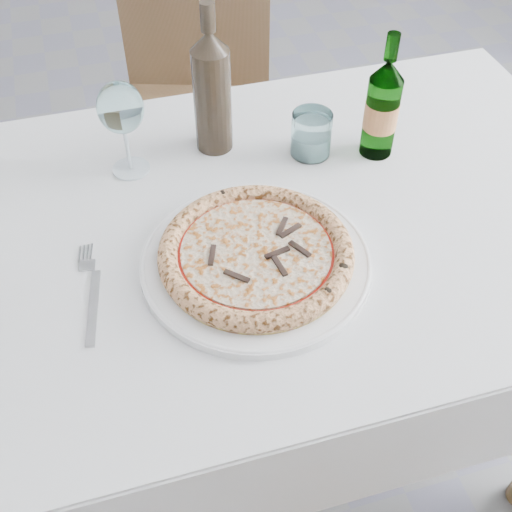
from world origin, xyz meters
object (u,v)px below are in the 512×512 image
object	(u,v)px
plate	(256,261)
wine_bottle	(212,90)
tumbler	(311,137)
pizza	(256,253)
dining_table	(240,262)
wine_glass	(121,110)
beer_bottle	(382,108)
chair_far	(195,80)

from	to	relation	value
plate	wine_bottle	xyz separation A→B (m)	(0.01, 0.31, 0.11)
wine_bottle	tumbler	bearing A→B (deg)	-23.04
tumbler	pizza	bearing A→B (deg)	-125.44
dining_table	plate	xyz separation A→B (m)	(-0.00, -0.10, 0.11)
tumbler	wine_glass	bearing A→B (deg)	172.74
plate	wine_glass	bearing A→B (deg)	117.66
beer_bottle	wine_bottle	world-z (taller)	wine_bottle
dining_table	chair_far	distance (m)	0.82
chair_far	wine_bottle	distance (m)	0.69
chair_far	wine_glass	world-z (taller)	chair_far
pizza	wine_glass	distance (m)	0.33
tumbler	wine_bottle	xyz separation A→B (m)	(-0.16, 0.07, 0.08)
dining_table	chair_far	size ratio (longest dim) A/B	1.45
plate	chair_far	bearing A→B (deg)	84.48
dining_table	chair_far	world-z (taller)	chair_far
tumbler	wine_bottle	size ratio (longest dim) A/B	0.30
dining_table	beer_bottle	bearing A→B (deg)	21.37
plate	pizza	size ratio (longest dim) A/B	1.19
plate	wine_bottle	size ratio (longest dim) A/B	1.29
plate	pizza	distance (m)	0.02
wine_glass	plate	bearing A→B (deg)	-62.34
chair_far	beer_bottle	distance (m)	0.79
dining_table	wine_glass	world-z (taller)	wine_glass
dining_table	pizza	distance (m)	0.16
pizza	wine_glass	xyz separation A→B (m)	(-0.15, 0.28, 0.10)
pizza	dining_table	bearing A→B (deg)	90.00
plate	pizza	xyz separation A→B (m)	(-0.00, -0.00, 0.02)
beer_bottle	plate	bearing A→B (deg)	-143.54
wine_glass	chair_far	bearing A→B (deg)	69.33
pizza	wine_glass	world-z (taller)	wine_glass
pizza	tumbler	world-z (taller)	tumbler
wine_glass	wine_bottle	world-z (taller)	wine_bottle
wine_glass	dining_table	bearing A→B (deg)	-50.95
chair_far	tumbler	distance (m)	0.72
pizza	wine_bottle	xyz separation A→B (m)	(0.01, 0.31, 0.09)
dining_table	beer_bottle	world-z (taller)	beer_bottle
dining_table	pizza	xyz separation A→B (m)	(-0.00, -0.10, 0.12)
beer_bottle	tumbler	bearing A→B (deg)	165.76
dining_table	plate	world-z (taller)	plate
chair_far	pizza	world-z (taller)	chair_far
tumbler	beer_bottle	bearing A→B (deg)	-14.24
pizza	beer_bottle	world-z (taller)	beer_bottle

